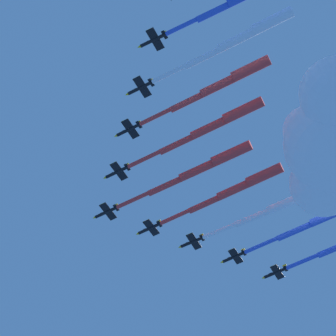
% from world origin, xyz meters
% --- Properties ---
extents(jet_lead, '(38.74, 50.99, 4.25)m').
position_xyz_m(jet_lead, '(-0.78, -10.65, 170.65)').
color(jet_lead, black).
extents(jet_port_inner, '(38.54, 49.95, 4.29)m').
position_xyz_m(jet_port_inner, '(-16.74, -11.77, 170.78)').
color(jet_port_inner, black).
extents(jet_starboard_inner, '(36.34, 47.02, 4.36)m').
position_xyz_m(jet_starboard_inner, '(4.32, -23.89, 169.43)').
color(jet_starboard_inner, black).
extents(jet_port_mid, '(36.56, 47.35, 4.33)m').
position_xyz_m(jet_port_mid, '(-31.55, -11.86, 170.77)').
color(jet_port_mid, black).
extents(jet_starboard_mid, '(38.00, 51.94, 4.24)m').
position_xyz_m(jet_starboard_mid, '(6.67, -42.94, 169.88)').
color(jet_starboard_mid, black).
extents(jet_port_outer, '(37.30, 48.71, 4.29)m').
position_xyz_m(jet_port_outer, '(-48.18, -14.56, 168.13)').
color(jet_port_outer, black).
extents(jet_starboard_outer, '(39.96, 52.02, 4.32)m').
position_xyz_m(jet_starboard_outer, '(8.91, -58.84, 169.25)').
color(jet_starboard_outer, black).
extents(cloud_puff, '(55.40, 37.91, 33.59)m').
position_xyz_m(cloud_puff, '(-21.18, -51.17, 162.92)').
color(cloud_puff, white).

